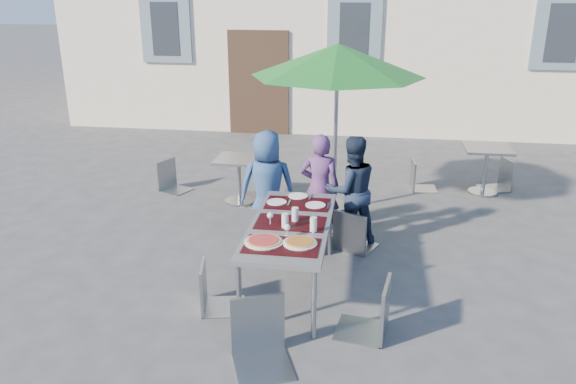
% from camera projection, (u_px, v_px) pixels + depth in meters
% --- Properties ---
extents(ground, '(90.00, 90.00, 0.00)m').
position_uv_depth(ground, '(312.00, 333.00, 5.18)').
color(ground, '#404042').
rests_on(ground, ground).
extents(dining_table, '(0.80, 1.85, 0.76)m').
position_uv_depth(dining_table, '(290.00, 228.00, 5.73)').
color(dining_table, '#404045').
rests_on(dining_table, ground).
extents(pizza_near_left, '(0.37, 0.37, 0.03)m').
position_uv_depth(pizza_near_left, '(264.00, 241.00, 5.26)').
color(pizza_near_left, white).
rests_on(pizza_near_left, dining_table).
extents(pizza_near_right, '(0.33, 0.33, 0.03)m').
position_uv_depth(pizza_near_right, '(300.00, 242.00, 5.23)').
color(pizza_near_right, white).
rests_on(pizza_near_right, dining_table).
extents(glassware, '(0.52, 0.46, 0.15)m').
position_uv_depth(glassware, '(294.00, 220.00, 5.58)').
color(glassware, silver).
rests_on(glassware, dining_table).
extents(place_settings, '(0.70, 0.48, 0.01)m').
position_uv_depth(place_settings, '(297.00, 201.00, 6.28)').
color(place_settings, white).
rests_on(place_settings, dining_table).
extents(child_0, '(0.75, 0.55, 1.40)m').
position_uv_depth(child_0, '(268.00, 186.00, 6.93)').
color(child_0, '#2C4B7B').
rests_on(child_0, ground).
extents(child_1, '(0.52, 0.36, 1.37)m').
position_uv_depth(child_1, '(320.00, 188.00, 6.90)').
color(child_1, '#5F366F').
rests_on(child_1, ground).
extents(child_2, '(0.76, 0.61, 1.37)m').
position_uv_depth(child_2, '(351.00, 190.00, 6.83)').
color(child_2, '#1B263C').
rests_on(child_2, ground).
extents(chair_0, '(0.56, 0.56, 0.99)m').
position_uv_depth(chair_0, '(260.00, 202.00, 6.74)').
color(chair_0, '#8E9499').
rests_on(chair_0, ground).
extents(chair_1, '(0.58, 0.58, 1.00)m').
position_uv_depth(chair_1, '(299.00, 206.00, 6.60)').
color(chair_1, '#91969C').
rests_on(chair_1, ground).
extents(chair_2, '(0.58, 0.58, 0.98)m').
position_uv_depth(chair_2, '(354.00, 206.00, 6.64)').
color(chair_2, gray).
rests_on(chair_2, ground).
extents(chair_3, '(0.48, 0.48, 0.91)m').
position_uv_depth(chair_3, '(212.00, 260.00, 5.41)').
color(chair_3, gray).
rests_on(chair_3, ground).
extents(chair_4, '(0.51, 0.51, 1.02)m').
position_uv_depth(chair_4, '(375.00, 276.00, 4.97)').
color(chair_4, gray).
rests_on(chair_4, ground).
extents(chair_5, '(0.61, 0.61, 1.06)m').
position_uv_depth(chair_5, '(259.00, 296.00, 4.60)').
color(chair_5, gray).
rests_on(chair_5, ground).
extents(patio_umbrella, '(2.33, 2.33, 2.33)m').
position_uv_depth(patio_umbrella, '(338.00, 62.00, 7.36)').
color(patio_umbrella, '#9FA2A7').
rests_on(patio_umbrella, ground).
extents(cafe_table_0, '(0.64, 0.64, 0.69)m').
position_uv_depth(cafe_table_0, '(239.00, 174.00, 8.22)').
color(cafe_table_0, '#9FA2A7').
rests_on(cafe_table_0, ground).
extents(bg_chair_l_0, '(0.53, 0.53, 0.90)m').
position_uv_depth(bg_chair_l_0, '(170.00, 158.00, 8.73)').
color(bg_chair_l_0, gray).
rests_on(bg_chair_l_0, ground).
extents(bg_chair_r_0, '(0.48, 0.47, 0.93)m').
position_uv_depth(bg_chair_r_0, '(261.00, 164.00, 8.35)').
color(bg_chair_r_0, gray).
rests_on(bg_chair_r_0, ground).
extents(cafe_table_1, '(0.69, 0.69, 0.74)m').
position_uv_depth(cafe_table_1, '(486.00, 162.00, 8.57)').
color(cafe_table_1, '#9FA2A7').
rests_on(cafe_table_1, ground).
extents(bg_chair_l_1, '(0.43, 0.42, 0.88)m').
position_uv_depth(bg_chair_l_1, '(420.00, 158.00, 8.75)').
color(bg_chair_l_1, gray).
rests_on(bg_chair_l_1, ground).
extents(bg_chair_r_1, '(0.52, 0.51, 0.92)m').
position_uv_depth(bg_chair_r_1, '(503.00, 156.00, 8.76)').
color(bg_chair_r_1, gray).
rests_on(bg_chair_r_1, ground).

